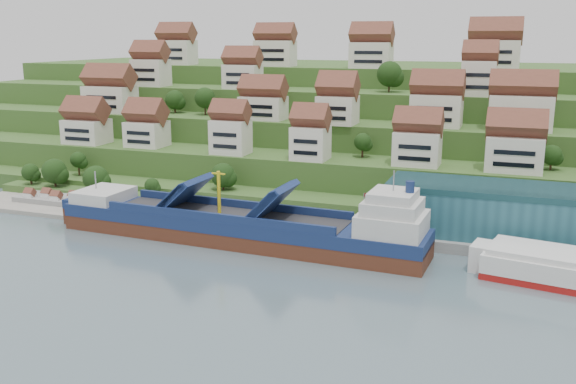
% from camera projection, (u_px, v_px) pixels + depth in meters
% --- Properties ---
extents(ground, '(300.00, 300.00, 0.00)m').
position_uv_depth(ground, '(262.00, 247.00, 127.34)').
color(ground, slate).
rests_on(ground, ground).
extents(quay, '(180.00, 14.00, 2.20)m').
position_uv_depth(quay, '(378.00, 231.00, 134.07)').
color(quay, gray).
rests_on(quay, ground).
extents(pebble_beach, '(45.00, 20.00, 1.00)m').
position_uv_depth(pebble_beach, '(63.00, 204.00, 157.59)').
color(pebble_beach, gray).
rests_on(pebble_beach, ground).
extents(hillside, '(260.00, 128.00, 31.00)m').
position_uv_depth(hillside, '(377.00, 126.00, 219.29)').
color(hillside, '#2D4C1E').
rests_on(hillside, ground).
extents(hillside_village, '(160.32, 63.95, 28.54)m').
position_uv_depth(hillside_village, '(359.00, 97.00, 175.93)').
color(hillside_village, silver).
rests_on(hillside_village, ground).
extents(hillside_trees, '(142.75, 62.51, 31.17)m').
position_uv_depth(hillside_trees, '(271.00, 127.00, 170.47)').
color(hillside_trees, '#1E3E14').
rests_on(hillside_trees, ground).
extents(warehouse, '(60.00, 15.00, 10.00)m').
position_uv_depth(warehouse, '(544.00, 214.00, 123.74)').
color(warehouse, '#275D6B').
rests_on(warehouse, quay).
extents(flagpole, '(1.28, 0.16, 8.00)m').
position_uv_depth(flagpole, '(364.00, 209.00, 128.77)').
color(flagpole, gray).
rests_on(flagpole, quay).
extents(beach_huts, '(14.40, 3.70, 2.20)m').
position_uv_depth(beach_huts, '(52.00, 198.00, 156.74)').
color(beach_huts, white).
rests_on(beach_huts, pebble_beach).
extents(cargo_ship, '(77.61, 14.99, 17.11)m').
position_uv_depth(cargo_ship, '(247.00, 228.00, 128.73)').
color(cargo_ship, '#502718').
rests_on(cargo_ship, ground).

